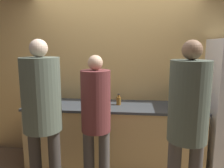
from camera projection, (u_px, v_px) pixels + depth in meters
name	position (u px, v px, depth m)	size (l,w,h in m)	color
wall_back	(115.00, 76.00, 3.47)	(5.20, 0.06, 2.60)	#E0B266
counter	(114.00, 134.00, 3.28)	(2.55, 0.71, 0.91)	tan
person_left	(42.00, 107.00, 2.29)	(0.40, 0.40, 1.84)	#38332D
person_center	(96.00, 115.00, 2.50)	(0.34, 0.34, 1.67)	#4C4742
person_right	(188.00, 117.00, 2.06)	(0.37, 0.37, 1.83)	#4C4742
fruit_bowl	(97.00, 102.00, 3.16)	(0.31, 0.31, 0.15)	brown
utensil_crock	(99.00, 96.00, 3.41)	(0.11, 0.11, 0.30)	#3D424C
bottle_dark	(176.00, 98.00, 3.25)	(0.05, 0.05, 0.23)	#333338
bottle_amber	(119.00, 100.00, 3.19)	(0.07, 0.07, 0.16)	brown
cup_blue	(58.00, 99.00, 3.37)	(0.09, 0.09, 0.09)	#335184
potted_plant	(191.00, 95.00, 3.18)	(0.17, 0.17, 0.28)	beige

